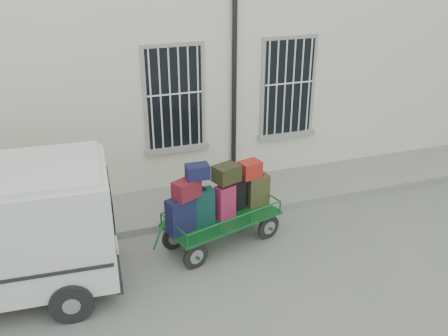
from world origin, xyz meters
TOP-DOWN VIEW (x-y plane):
  - ground at (0.00, 0.00)m, footprint 80.00×80.00m
  - building at (0.00, 5.50)m, footprint 24.00×5.15m
  - sidewalk at (0.00, 2.20)m, footprint 24.00×1.70m
  - luggage_cart at (-0.19, 0.58)m, footprint 2.62×1.58m

SIDE VIEW (x-z plane):
  - ground at x=0.00m, z-range 0.00..0.00m
  - sidewalk at x=0.00m, z-range 0.00..0.15m
  - luggage_cart at x=-0.19m, z-range -0.02..1.80m
  - building at x=0.00m, z-range 0.00..6.00m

